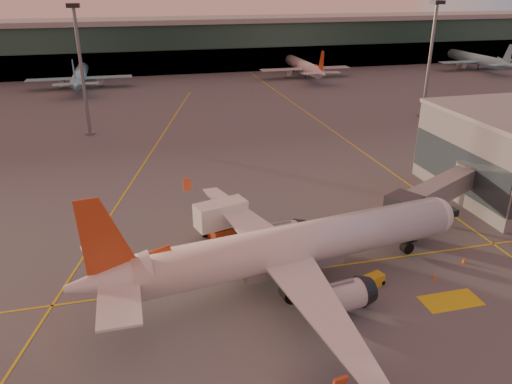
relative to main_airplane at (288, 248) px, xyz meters
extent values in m
plane|color=#4C4F54|center=(-3.02, -3.08, -4.21)|extent=(600.00, 600.00, 0.00)
cube|color=gold|center=(-3.02, 1.92, -4.20)|extent=(80.00, 0.25, 0.01)
cube|color=gold|center=(-13.02, 41.92, -4.20)|extent=(31.30, 115.98, 0.01)
cube|color=gold|center=(26.98, 66.92, -4.20)|extent=(0.25, 160.00, 0.01)
cube|color=gold|center=(1.98, -11.08, -4.20)|extent=(0.25, 30.00, 0.01)
cube|color=gold|center=(14.98, -7.08, -4.20)|extent=(6.00, 3.00, 0.01)
cube|color=#19382D|center=(-3.02, 138.92, 3.79)|extent=(400.00, 18.00, 16.00)
cube|color=gray|center=(-3.02, 138.92, 12.59)|extent=(400.00, 20.00, 1.60)
cube|color=black|center=(-3.02, 130.42, -0.21)|extent=(400.00, 1.00, 8.00)
cube|color=slate|center=(38.98, 14.92, 1.79)|extent=(18.00, 22.00, 12.00)
cube|color=#2D3D47|center=(30.03, 14.92, 0.79)|extent=(0.30, 21.60, 6.00)
cylinder|color=slate|center=(-23.02, 62.92, 8.29)|extent=(0.70, 0.70, 25.00)
cube|color=black|center=(-23.02, 62.92, 20.99)|extent=(2.40, 2.40, 0.80)
cube|color=slate|center=(-23.02, 62.92, -3.96)|extent=(1.60, 1.60, 0.50)
cylinder|color=slate|center=(51.98, 58.92, 8.29)|extent=(0.70, 0.70, 25.00)
cube|color=black|center=(51.98, 58.92, 20.99)|extent=(2.40, 2.40, 0.80)
cube|color=slate|center=(51.98, 58.92, -3.96)|extent=(1.60, 1.60, 0.50)
cylinder|color=silver|center=(1.46, 0.21, 0.23)|extent=(34.90, 9.32, 4.44)
sphere|color=silver|center=(18.59, 2.67, 0.23)|extent=(4.36, 4.36, 4.36)
cube|color=black|center=(19.85, 2.85, 0.79)|extent=(2.39, 3.14, 0.78)
cone|color=silver|center=(-17.76, -2.55, 0.57)|extent=(8.12, 5.26, 4.22)
cube|color=silver|center=(-16.80, -6.25, 0.68)|extent=(3.61, 7.19, 0.22)
cylinder|color=silver|center=(3.26, -6.36, -2.21)|extent=(5.01, 3.52, 2.89)
cylinder|color=black|center=(-0.64, -3.01, -3.21)|extent=(2.20, 1.82, 2.00)
cylinder|color=black|center=(-0.64, -3.01, -2.60)|extent=(0.40, 0.40, 1.22)
cube|color=silver|center=(-17.88, 1.27, 0.68)|extent=(5.45, 7.89, 0.22)
cylinder|color=silver|center=(1.34, 7.02, -2.21)|extent=(5.01, 3.52, 2.89)
cylinder|color=black|center=(-1.46, 2.71, -3.21)|extent=(2.20, 1.82, 2.00)
cylinder|color=black|center=(-1.46, 2.71, -2.60)|extent=(0.40, 0.40, 1.22)
cube|color=slate|center=(0.21, 0.03, -1.21)|extent=(11.37, 5.08, 1.78)
cylinder|color=black|center=(15.25, 2.19, -3.21)|extent=(1.51, 1.08, 1.40)
cube|color=slate|center=(23.21, 8.69, 0.53)|extent=(16.79, 10.74, 2.70)
cube|color=#2D3035|center=(15.94, 5.06, 0.53)|extent=(4.61, 4.61, 3.00)
cube|color=#2D3035|center=(17.44, 5.96, -3.01)|extent=(1.60, 2.40, 2.40)
cylinder|color=black|center=(17.44, 4.86, -3.81)|extent=(0.80, 0.40, 0.80)
cylinder|color=black|center=(17.44, 7.06, -3.81)|extent=(0.80, 0.40, 0.80)
cylinder|color=slate|center=(23.21, 8.69, -2.49)|extent=(0.50, 0.50, 3.44)
cylinder|color=slate|center=(30.98, 12.92, 0.53)|extent=(4.40, 4.40, 3.00)
cylinder|color=slate|center=(30.98, 12.92, -2.49)|extent=(2.40, 2.40, 3.44)
cube|color=#AF3D19|center=(-4.59, 11.64, -3.40)|extent=(4.04, 3.45, 1.62)
cube|color=silver|center=(-4.90, 11.55, -0.85)|extent=(6.78, 4.32, 3.03)
cylinder|color=black|center=(-6.10, 9.85, -3.72)|extent=(1.04, 0.63, 0.97)
cylinder|color=black|center=(-2.36, 10.92, -3.72)|extent=(1.04, 0.63, 0.97)
cube|color=gold|center=(8.78, -2.55, -3.61)|extent=(2.28, 1.77, 1.20)
cylinder|color=black|center=(8.18, -3.28, -3.96)|extent=(0.55, 0.39, 0.50)
cylinder|color=black|center=(9.70, -2.78, -3.96)|extent=(0.55, 0.39, 0.50)
cube|color=black|center=(12.14, 10.12, -3.73)|extent=(3.30, 2.41, 0.96)
cube|color=gold|center=(12.14, 10.12, -3.08)|extent=(1.59, 1.70, 0.78)
cylinder|color=black|center=(10.93, 9.79, -3.90)|extent=(0.66, 0.44, 0.61)
cylinder|color=black|center=(12.92, 9.14, -3.90)|extent=(0.66, 0.44, 0.61)
cone|color=#DE5F0B|center=(20.81, -0.97, -3.90)|extent=(0.48, 0.48, 0.62)
cube|color=#DE5F0B|center=(20.81, -0.97, -4.19)|extent=(0.42, 0.42, 0.03)
cone|color=#DE5F0B|center=(-18.44, -0.36, -3.95)|extent=(0.41, 0.41, 0.53)
cube|color=#DE5F0B|center=(-18.44, -0.36, -4.19)|extent=(0.36, 0.36, 0.03)
cone|color=#DE5F0B|center=(-1.29, 18.23, -3.94)|extent=(0.43, 0.43, 0.55)
cube|color=#DE5F0B|center=(-1.29, 18.23, -4.19)|extent=(0.37, 0.37, 0.03)
cone|color=#DE5F0B|center=(15.57, -3.17, -3.97)|extent=(0.38, 0.38, 0.49)
cube|color=#DE5F0B|center=(15.57, -3.17, -4.20)|extent=(0.33, 0.33, 0.03)
camera|label=1|loc=(-14.27, -42.68, 25.45)|focal=35.00mm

